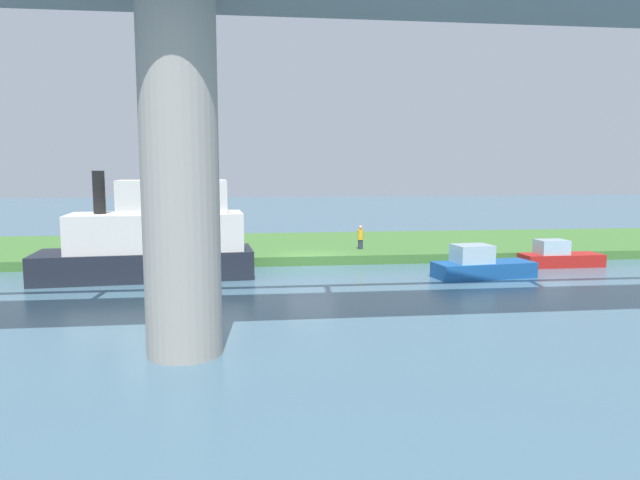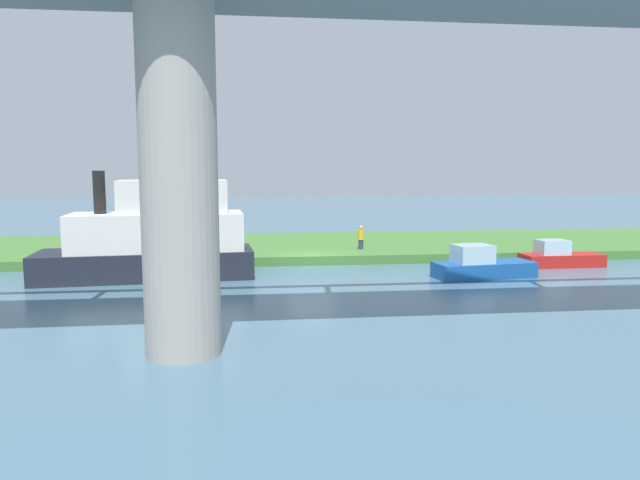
# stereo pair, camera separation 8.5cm
# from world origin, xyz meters

# --- Properties ---
(ground_plane) EXTENTS (160.00, 160.00, 0.00)m
(ground_plane) POSITION_xyz_m (0.00, 0.00, 0.00)
(ground_plane) COLOR #476B7F
(grassy_bank) EXTENTS (80.00, 12.00, 0.50)m
(grassy_bank) POSITION_xyz_m (0.00, -6.00, 0.25)
(grassy_bank) COLOR #427533
(grassy_bank) RESTS_ON ground
(bridge_pylon) EXTENTS (2.09, 2.09, 9.68)m
(bridge_pylon) POSITION_xyz_m (5.13, 14.46, 4.84)
(bridge_pylon) COLOR #9E998E
(bridge_pylon) RESTS_ON ground
(person_on_bank) EXTENTS (0.49, 0.49, 1.39)m
(person_on_bank) POSITION_xyz_m (-3.19, -2.62, 1.20)
(person_on_bank) COLOR #2D334C
(person_on_bank) RESTS_ON grassy_bank
(mooring_post) EXTENTS (0.20, 0.20, 1.04)m
(mooring_post) POSITION_xyz_m (4.93, -1.72, 1.02)
(mooring_post) COLOR brown
(mooring_post) RESTS_ON grassy_bank
(pontoon_yellow) EXTENTS (10.18, 4.13, 5.08)m
(pontoon_yellow) POSITION_xyz_m (7.81, 2.47, 1.88)
(pontoon_yellow) COLOR #1E232D
(pontoon_yellow) RESTS_ON ground
(skiff_small) EXTENTS (4.28, 1.57, 1.42)m
(skiff_small) POSITION_xyz_m (-13.10, 1.72, 0.51)
(skiff_small) COLOR red
(skiff_small) RESTS_ON ground
(houseboat_blue) EXTENTS (4.97, 2.33, 1.59)m
(houseboat_blue) POSITION_xyz_m (-7.66, 4.37, 0.57)
(houseboat_blue) COLOR #195199
(houseboat_blue) RESTS_ON ground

